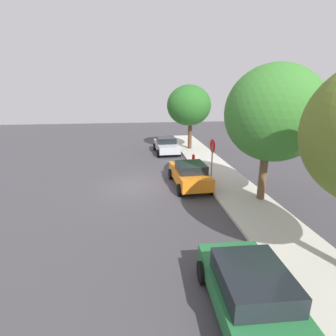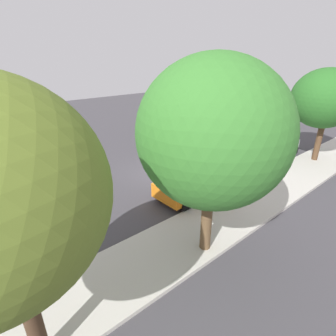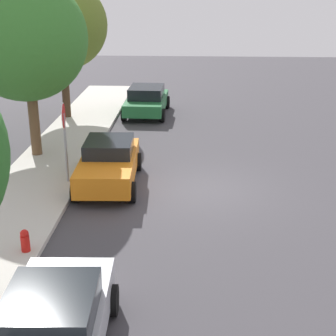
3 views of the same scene
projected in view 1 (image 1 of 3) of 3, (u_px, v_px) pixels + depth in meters
name	position (u px, v px, depth m)	size (l,w,h in m)	color
ground_plane	(137.00, 186.00, 15.37)	(60.00, 60.00, 0.00)	#423F44
sidewalk_curb	(226.00, 181.00, 16.01)	(32.00, 2.75, 0.14)	beige
stop_sign	(212.00, 153.00, 15.20)	(0.83, 0.12, 2.76)	gray
parked_car_orange	(190.00, 174.00, 15.23)	(4.08, 2.07, 1.45)	orange
parked_car_silver	(166.00, 145.00, 23.11)	(4.02, 2.11, 1.41)	silver
parked_car_green	(252.00, 293.00, 6.38)	(4.06, 2.17, 1.40)	#236B38
street_tree_mid_block	(274.00, 114.00, 12.04)	(4.51, 4.51, 6.63)	brown
street_tree_far	(189.00, 106.00, 23.26)	(3.91, 3.91, 5.84)	#513823
fire_hydrant	(193.00, 159.00, 20.01)	(0.30, 0.22, 0.72)	red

